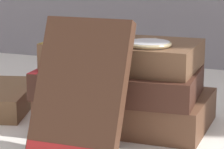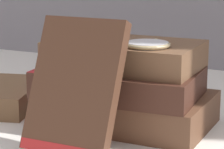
{
  "view_description": "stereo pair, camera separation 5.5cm",
  "coord_description": "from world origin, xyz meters",
  "px_view_note": "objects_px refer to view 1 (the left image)",
  "views": [
    {
      "loc": [
        0.25,
        -0.59,
        0.22
      ],
      "look_at": [
        0.01,
        0.02,
        0.07
      ],
      "focal_mm": 85.0,
      "sensor_mm": 36.0,
      "label": 1
    },
    {
      "loc": [
        0.3,
        -0.57,
        0.22
      ],
      "look_at": [
        0.01,
        0.02,
        0.07
      ],
      "focal_mm": 85.0,
      "sensor_mm": 36.0,
      "label": 2
    }
  ],
  "objects_px": {
    "book_flat_middle": "(115,82)",
    "pocket_watch": "(149,44)",
    "book_flat_top": "(120,54)",
    "reading_glasses": "(112,93)",
    "book_flat_bottom": "(123,108)",
    "book_leaning_front": "(80,92)"
  },
  "relations": [
    {
      "from": "book_leaning_front",
      "to": "book_flat_top",
      "type": "bearing_deg",
      "value": 86.87
    },
    {
      "from": "book_flat_bottom",
      "to": "book_flat_middle",
      "type": "relative_size",
      "value": 1.02
    },
    {
      "from": "book_flat_bottom",
      "to": "pocket_watch",
      "type": "distance_m",
      "value": 0.1
    },
    {
      "from": "pocket_watch",
      "to": "book_flat_middle",
      "type": "bearing_deg",
      "value": 166.41
    },
    {
      "from": "book_flat_bottom",
      "to": "book_flat_top",
      "type": "relative_size",
      "value": 1.11
    },
    {
      "from": "book_flat_middle",
      "to": "pocket_watch",
      "type": "height_order",
      "value": "pocket_watch"
    },
    {
      "from": "book_flat_bottom",
      "to": "book_flat_top",
      "type": "height_order",
      "value": "book_flat_top"
    },
    {
      "from": "book_flat_bottom",
      "to": "book_flat_middle",
      "type": "height_order",
      "value": "book_flat_middle"
    },
    {
      "from": "book_flat_bottom",
      "to": "book_leaning_front",
      "type": "relative_size",
      "value": 1.42
    },
    {
      "from": "book_leaning_front",
      "to": "reading_glasses",
      "type": "height_order",
      "value": "book_leaning_front"
    },
    {
      "from": "book_flat_bottom",
      "to": "book_leaning_front",
      "type": "height_order",
      "value": "book_leaning_front"
    },
    {
      "from": "reading_glasses",
      "to": "book_flat_top",
      "type": "bearing_deg",
      "value": -65.14
    },
    {
      "from": "book_flat_top",
      "to": "pocket_watch",
      "type": "bearing_deg",
      "value": -28.59
    },
    {
      "from": "book_flat_middle",
      "to": "pocket_watch",
      "type": "bearing_deg",
      "value": -17.66
    },
    {
      "from": "book_flat_bottom",
      "to": "book_flat_top",
      "type": "distance_m",
      "value": 0.07
    },
    {
      "from": "book_flat_bottom",
      "to": "reading_glasses",
      "type": "height_order",
      "value": "book_flat_bottom"
    },
    {
      "from": "book_leaning_front",
      "to": "pocket_watch",
      "type": "xyz_separation_m",
      "value": [
        0.05,
        0.09,
        0.04
      ]
    },
    {
      "from": "book_flat_bottom",
      "to": "book_leaning_front",
      "type": "distance_m",
      "value": 0.12
    },
    {
      "from": "book_flat_bottom",
      "to": "pocket_watch",
      "type": "height_order",
      "value": "pocket_watch"
    },
    {
      "from": "book_flat_top",
      "to": "pocket_watch",
      "type": "height_order",
      "value": "pocket_watch"
    },
    {
      "from": "book_flat_top",
      "to": "reading_glasses",
      "type": "bearing_deg",
      "value": 114.29
    },
    {
      "from": "pocket_watch",
      "to": "reading_glasses",
      "type": "distance_m",
      "value": 0.22
    }
  ]
}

